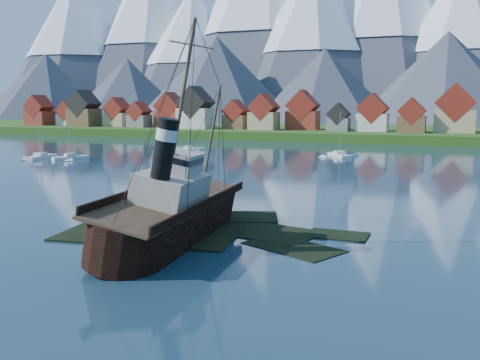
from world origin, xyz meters
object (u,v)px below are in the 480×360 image
at_px(tugboat_wreck, 175,210).
at_px(sailboat_a, 41,157).
at_px(sailboat_b, 70,158).
at_px(sailboat_c, 189,149).
at_px(sailboat_e, 339,156).

height_order(tugboat_wreck, sailboat_a, tugboat_wreck).
relative_size(tugboat_wreck, sailboat_b, 2.28).
distance_m(tugboat_wreck, sailboat_c, 99.60).
bearing_deg(sailboat_a, tugboat_wreck, -46.98).
distance_m(sailboat_b, sailboat_e, 65.80).
bearing_deg(tugboat_wreck, sailboat_b, 131.24).
xyz_separation_m(sailboat_b, sailboat_e, (58.54, 30.03, -0.03)).
xyz_separation_m(sailboat_a, sailboat_c, (23.14, 33.57, -0.03)).
distance_m(tugboat_wreck, sailboat_b, 82.01).
height_order(tugboat_wreck, sailboat_c, tugboat_wreck).
relative_size(tugboat_wreck, sailboat_c, 2.68).
relative_size(tugboat_wreck, sailboat_e, 2.41).
bearing_deg(tugboat_wreck, sailboat_c, 111.34).
xyz_separation_m(sailboat_b, sailboat_c, (15.11, 32.51, -0.05)).
bearing_deg(sailboat_e, sailboat_c, 143.94).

